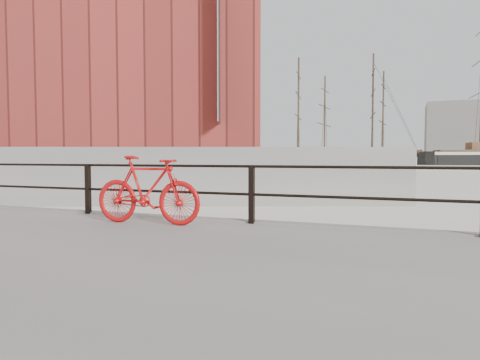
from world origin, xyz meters
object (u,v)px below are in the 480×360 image
Objects in this scene: schooner_mid at (334,165)px; workboat_far at (196,169)px; bicycle at (147,190)px; schooner_left at (352,165)px; workboat_near at (174,172)px.

workboat_far is at bearing -117.16° from schooner_mid.
schooner_mid is (-9.25, 78.15, -0.93)m from bicycle.
schooner_left is 45.15m from workboat_near.
bicycle is 0.06× the size of schooner_mid.
workboat_far is (-12.03, -35.18, 0.00)m from schooner_mid.
bicycle is 47.95m from workboat_far.
bicycle is 0.18× the size of workboat_far.
bicycle is 78.70m from schooner_mid.
schooner_left is (-5.62, 76.73, -0.93)m from bicycle.
schooner_mid reaches higher than bicycle.
schooner_left is 37.22m from workboat_far.
workboat_far is at bearing 112.43° from bicycle.
bicycle is at bearing -91.53° from schooner_mid.
bicycle is 76.95m from schooner_left.
schooner_mid is 1.31× the size of schooner_left.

